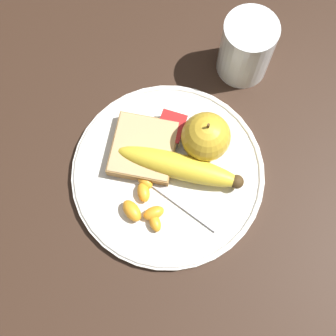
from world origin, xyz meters
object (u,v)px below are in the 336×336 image
(juice_glass, at_px, (246,49))
(apple, at_px, (206,137))
(fork, at_px, (160,188))
(bread_slice, at_px, (144,148))
(jam_packet, at_px, (171,129))
(banana, at_px, (180,167))
(plate, at_px, (168,173))

(juice_glass, xyz_separation_m, apple, (-0.15, 0.02, -0.00))
(apple, distance_m, fork, 0.10)
(bread_slice, relative_size, fork, 0.64)
(apple, bearing_deg, jam_packet, 83.10)
(apple, xyz_separation_m, banana, (-0.05, 0.02, -0.02))
(plate, xyz_separation_m, fork, (-0.03, 0.00, 0.01))
(banana, height_order, fork, banana)
(plate, distance_m, fork, 0.03)
(plate, relative_size, jam_packet, 6.09)
(juice_glass, height_order, bread_slice, juice_glass)
(plate, bearing_deg, juice_glass, -15.06)
(juice_glass, xyz_separation_m, fork, (-0.24, 0.06, -0.04))
(banana, relative_size, bread_slice, 1.78)
(apple, height_order, fork, apple)
(fork, bearing_deg, jam_packet, -62.77)
(plate, bearing_deg, banana, -65.21)
(plate, height_order, apple, apple)
(juice_glass, distance_m, apple, 0.15)
(juice_glass, bearing_deg, banana, 168.72)
(plate, xyz_separation_m, jam_packet, (0.06, 0.02, 0.01))
(bread_slice, bearing_deg, juice_glass, -27.95)
(plate, relative_size, bread_slice, 2.68)
(bread_slice, xyz_separation_m, jam_packet, (0.04, -0.03, -0.00))
(apple, bearing_deg, fork, 153.17)
(juice_glass, height_order, apple, juice_glass)
(apple, xyz_separation_m, bread_slice, (-0.04, 0.08, -0.02))
(plate, relative_size, juice_glass, 2.68)
(juice_glass, height_order, fork, juice_glass)
(plate, bearing_deg, apple, -34.60)
(jam_packet, bearing_deg, apple, -96.90)
(bread_slice, height_order, jam_packet, same)
(banana, bearing_deg, bread_slice, 77.63)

